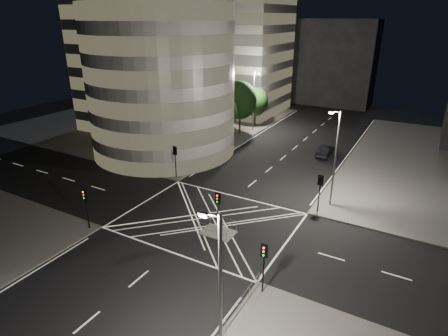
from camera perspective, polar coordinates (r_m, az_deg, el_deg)
The scene contains 24 objects.
ground at distance 36.82m, azimuth -2.43°, elevation -8.01°, with size 120.00×120.00×0.00m, color black.
sidewalk_far_left at distance 73.23m, azimuth -10.70°, elevation 7.22°, with size 42.00×42.00×0.15m, color #555250.
central_island at distance 34.80m, azimuth -0.91°, elevation -9.81°, with size 3.00×2.00×0.15m, color slate.
office_tower_curved at distance 59.52m, azimuth -10.45°, elevation 16.19°, with size 30.00×29.00×27.20m.
office_block_rear at distance 79.53m, azimuth -0.01°, elevation 16.87°, with size 24.00×16.00×22.00m, color gray.
building_far_end at distance 87.99m, azimuth 16.09°, elevation 15.15°, with size 18.00×8.00×18.00m, color black.
tree_a at distance 47.27m, azimuth -7.63°, elevation 5.11°, with size 4.36×4.36×7.15m.
tree_b at distance 52.12m, azimuth -3.65°, elevation 6.26°, with size 3.91×3.91×6.36m.
tree_c at distance 56.88m, azimuth -0.35°, elevation 8.41°, with size 4.74×4.74×7.55m.
tree_d at distance 61.85m, azimuth 2.46°, elevation 10.27°, with size 5.45×5.45×8.76m.
tree_e at distance 67.41m, azimuth 4.81°, elevation 10.07°, with size 4.49×4.49×6.89m.
traffic_signal_fl at distance 45.23m, azimuth -7.45°, elevation 1.82°, with size 0.55×0.22×4.00m.
traffic_signal_nl at distance 36.24m, azimuth -20.34°, elevation -4.80°, with size 0.55×0.22×4.00m.
traffic_signal_fr at distance 38.04m, azimuth 14.42°, elevation -2.76°, with size 0.55×0.22×4.00m.
traffic_signal_nr at distance 26.74m, azimuth 6.10°, elevation -13.63°, with size 0.55×0.22×4.00m.
traffic_signal_island at distance 33.38m, azimuth -0.94°, elevation -5.67°, with size 0.55×0.22×4.00m.
street_lamp_left_near at distance 48.80m, azimuth -4.56°, elevation 6.70°, with size 1.25×0.25×10.00m.
street_lamp_left_far at distance 64.08m, azimuth 4.56°, elevation 10.44°, with size 1.25×0.25×10.00m.
street_lamp_right_far at distance 38.93m, azimuth 16.57°, elevation 1.77°, with size 1.25×0.25×10.00m.
street_lamp_right_near at distance 19.80m, azimuth -0.71°, elevation -18.71°, with size 1.25×0.25×10.00m.
railing_near_right at distance 24.71m, azimuth -0.78°, elevation -23.91°, with size 0.06×11.70×1.10m, color slate.
railing_island_south at distance 33.81m, azimuth -1.70°, elevation -9.61°, with size 2.80×0.06×1.10m, color slate.
railing_island_north at distance 35.14m, azimuth -0.17°, elevation -8.27°, with size 2.80×0.06×1.10m, color slate.
sedan at distance 54.97m, azimuth 15.17°, elevation 2.53°, with size 1.58×4.53×1.49m, color black.
Camera 1 is at (17.01, -26.91, 18.50)m, focal length 30.00 mm.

